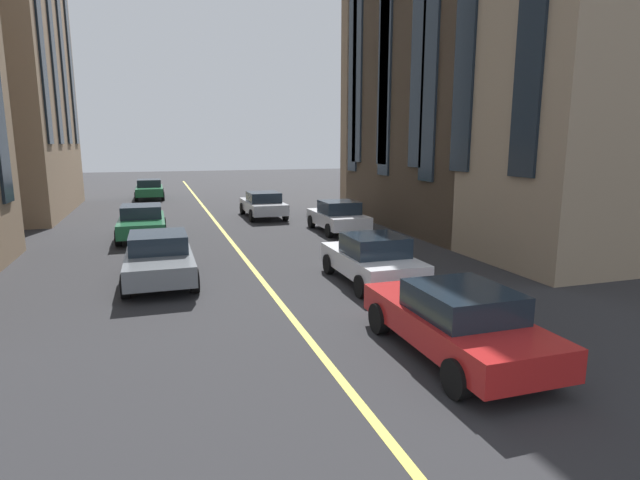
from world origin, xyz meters
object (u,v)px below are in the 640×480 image
car_green_parked_b (142,221)px  car_grey_near (159,257)px  car_red_oncoming (456,320)px  car_green_parked_a (149,189)px  car_white_trailing (372,259)px  car_white_mid (338,216)px  car_silver_far (263,204)px

car_green_parked_b → car_grey_near: (-7.26, -0.61, 0.00)m
car_green_parked_b → car_red_oncoming: same height
car_green_parked_a → car_green_parked_b: 15.93m
car_grey_near → car_green_parked_a: bearing=1.0°
car_green_parked_b → car_grey_near: 7.29m
car_white_trailing → car_white_mid: size_ratio=1.00×
car_silver_far → car_green_parked_a: bearing=26.8°
car_grey_near → car_red_oncoming: same height
car_green_parked_a → car_white_mid: bearing=-154.5°
car_white_mid → car_silver_far: bearing=22.8°
car_silver_far → car_white_trailing: bearing=-178.6°
car_white_trailing → car_white_mid: same height
car_green_parked_a → car_red_oncoming: bearing=-169.6°
car_white_trailing → car_green_parked_b: bearing=34.3°
car_white_mid → car_green_parked_b: size_ratio=0.89×
car_green_parked_a → car_grey_near: 23.20m
car_white_trailing → car_red_oncoming: bearing=173.7°
car_green_parked_a → car_white_mid: size_ratio=1.13×
car_white_mid → car_grey_near: bearing=128.8°
car_white_mid → car_red_oncoming: bearing=169.3°
car_white_trailing → car_green_parked_a: (25.25, 6.16, 0.00)m
car_white_mid → car_grey_near: size_ratio=0.89×
car_silver_far → car_white_mid: (-5.43, -2.28, -0.00)m
car_white_trailing → car_grey_near: 6.11m
car_silver_far → car_white_mid: bearing=-157.2°
car_silver_far → car_red_oncoming: 18.84m
car_white_mid → car_green_parked_b: car_white_mid is taller
car_green_parked_a → car_green_parked_b: size_ratio=1.00×
car_white_mid → car_green_parked_b: 8.39m
car_white_mid → car_red_oncoming: size_ratio=0.89×
car_white_trailing → car_green_parked_b: car_white_trailing is taller
car_white_trailing → car_green_parked_b: size_ratio=0.89×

